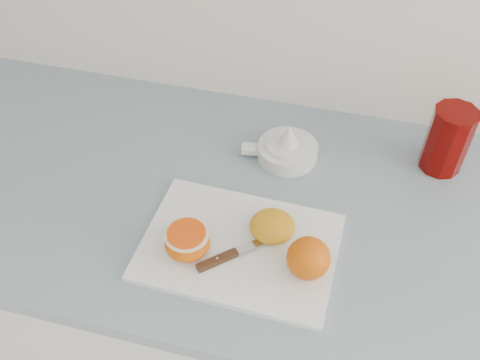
# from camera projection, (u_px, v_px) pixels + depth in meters

# --- Properties ---
(counter) EXTENTS (2.61, 0.64, 0.89)m
(counter) POSITION_uv_depth(u_px,v_px,m) (301.00, 331.00, 1.30)
(counter) COLOR white
(counter) RESTS_ON ground
(cutting_board) EXTENTS (0.34, 0.24, 0.01)m
(cutting_board) POSITION_uv_depth(u_px,v_px,m) (239.00, 247.00, 0.91)
(cutting_board) COLOR white
(cutting_board) RESTS_ON counter
(whole_orange) EXTENTS (0.07, 0.07, 0.07)m
(whole_orange) POSITION_uv_depth(u_px,v_px,m) (308.00, 258.00, 0.85)
(whole_orange) COLOR orange
(whole_orange) RESTS_ON cutting_board
(half_orange) EXTENTS (0.08, 0.08, 0.05)m
(half_orange) POSITION_uv_depth(u_px,v_px,m) (187.00, 242.00, 0.89)
(half_orange) COLOR orange
(half_orange) RESTS_ON cutting_board
(squeezed_shell) EXTENTS (0.08, 0.08, 0.03)m
(squeezed_shell) POSITION_uv_depth(u_px,v_px,m) (272.00, 226.00, 0.92)
(squeezed_shell) COLOR orange
(squeezed_shell) RESTS_ON cutting_board
(paring_knife) EXTENTS (0.13, 0.12, 0.01)m
(paring_knife) POSITION_uv_depth(u_px,v_px,m) (225.00, 257.00, 0.89)
(paring_knife) COLOR #472215
(paring_knife) RESTS_ON cutting_board
(citrus_juicer) EXTENTS (0.15, 0.12, 0.08)m
(citrus_juicer) POSITION_uv_depth(u_px,v_px,m) (287.00, 148.00, 1.07)
(citrus_juicer) COLOR white
(citrus_juicer) RESTS_ON counter
(red_tumbler) EXTENTS (0.08, 0.08, 0.14)m
(red_tumbler) POSITION_uv_depth(u_px,v_px,m) (447.00, 142.00, 1.02)
(red_tumbler) COLOR #600200
(red_tumbler) RESTS_ON counter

